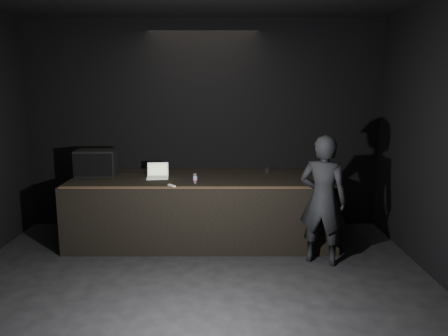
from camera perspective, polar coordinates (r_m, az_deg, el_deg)
ground at (r=4.61m, az=-4.62°, el=-20.69°), size 7.00×7.00×0.00m
room_walls at (r=3.96m, az=-5.06°, el=5.23°), size 6.10×7.10×3.52m
stage_riser at (r=6.93m, az=-2.91°, el=-5.28°), size 4.00×1.50×1.00m
riser_lip at (r=6.11m, az=-3.28°, el=-2.53°), size 3.92×0.10×0.01m
stage_monitor at (r=7.19m, az=-16.32°, el=0.66°), size 0.63×0.47×0.41m
cable at (r=7.28m, az=-10.84°, el=-0.56°), size 0.82×0.18×0.02m
laptop at (r=6.85m, az=-8.65°, el=-0.77°), size 0.35×0.32×0.22m
beer_can at (r=6.39m, az=-3.79°, el=-1.34°), size 0.06×0.06×0.15m
plastic_cup at (r=7.09m, az=5.62°, el=-0.40°), size 0.08×0.08×0.10m
wii_remote at (r=6.20m, az=-6.84°, el=-2.32°), size 0.13×0.15×0.03m
person at (r=6.05m, az=12.80°, el=-4.09°), size 0.76×0.66×1.77m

